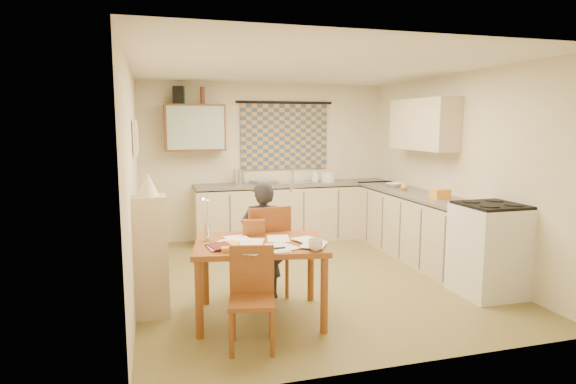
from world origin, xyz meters
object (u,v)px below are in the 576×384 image
object	(u,v)px
counter_right	(420,227)
stove	(489,250)
dining_table	(260,279)
person	(263,240)
counter_back	(298,211)
shelf_stand	(151,256)
chair_far	(264,268)

from	to	relation	value
counter_right	stove	xyz separation A→B (m)	(0.00, -1.41, 0.05)
dining_table	person	world-z (taller)	person
counter_back	dining_table	bearing A→B (deg)	-113.43
person	shelf_stand	size ratio (longest dim) A/B	1.06
person	shelf_stand	bearing A→B (deg)	19.37
counter_right	person	bearing A→B (deg)	-161.05
stove	chair_far	distance (m)	2.46
counter_right	person	size ratio (longest dim) A/B	2.34
dining_table	stove	bearing A→B (deg)	8.81
chair_far	shelf_stand	bearing A→B (deg)	3.13
dining_table	person	xyz separation A→B (m)	(0.15, 0.54, 0.25)
counter_right	chair_far	world-z (taller)	chair_far
stove	counter_right	bearing A→B (deg)	90.00
counter_right	shelf_stand	world-z (taller)	shelf_stand
chair_far	person	xyz separation A→B (m)	(-0.02, -0.03, 0.32)
person	stove	bearing A→B (deg)	175.92
counter_right	person	distance (m)	2.54
counter_back	stove	bearing A→B (deg)	-67.68
chair_far	person	world-z (taller)	person
dining_table	chair_far	size ratio (longest dim) A/B	1.35
counter_back	shelf_stand	world-z (taller)	shelf_stand
counter_right	dining_table	bearing A→B (deg)	-151.83
chair_far	shelf_stand	world-z (taller)	shelf_stand
dining_table	person	distance (m)	0.61
stove	person	world-z (taller)	person
counter_right	dining_table	distance (m)	2.88
shelf_stand	counter_right	bearing A→B (deg)	16.00
counter_right	shelf_stand	bearing A→B (deg)	-164.00
stove	chair_far	size ratio (longest dim) A/B	1.00
shelf_stand	counter_back	bearing A→B (deg)	48.99
shelf_stand	person	bearing A→B (deg)	9.56
chair_far	shelf_stand	distance (m)	1.22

